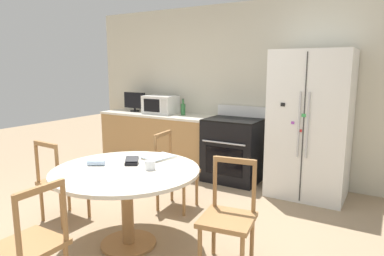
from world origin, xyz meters
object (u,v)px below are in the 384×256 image
object	(u,v)px
refrigerator	(310,125)
candle_glass	(150,166)
oven_range	(233,149)
dining_chair_near	(30,247)
microwave	(160,105)
dining_chair_right	(228,218)
countertop_tv	(135,101)
wallet	(132,162)
counter_bottle	(183,109)
dining_chair_far	(175,172)
dining_chair_left	(62,182)

from	to	relation	value
refrigerator	candle_glass	world-z (taller)	refrigerator
oven_range	dining_chair_near	bearing A→B (deg)	-91.54
microwave	dining_chair_right	distance (m)	3.16
countertop_tv	wallet	bearing A→B (deg)	-50.45
refrigerator	dining_chair_right	world-z (taller)	refrigerator
wallet	dining_chair_near	bearing A→B (deg)	-88.46
microwave	counter_bottle	xyz separation A→B (m)	(0.42, 0.03, -0.05)
counter_bottle	microwave	bearing A→B (deg)	-175.71
dining_chair_far	dining_chair_left	bearing A→B (deg)	-48.48
dining_chair_right	wallet	distance (m)	1.06
dining_chair_near	candle_glass	size ratio (longest dim) A/B	9.51
dining_chair_near	microwave	bearing A→B (deg)	21.44
refrigerator	counter_bottle	size ratio (longest dim) A/B	7.11
countertop_tv	dining_chair_right	world-z (taller)	countertop_tv
dining_chair_near	dining_chair_right	size ratio (longest dim) A/B	1.00
countertop_tv	dining_chair_far	distance (m)	2.27
dining_chair_left	dining_chair_far	distance (m)	1.26
microwave	dining_chair_left	xyz separation A→B (m)	(0.32, -2.26, -0.61)
refrigerator	microwave	size ratio (longest dim) A/B	3.46
oven_range	counter_bottle	size ratio (longest dim) A/B	4.11
countertop_tv	dining_chair_far	size ratio (longest dim) A/B	0.47
countertop_tv	dining_chair_left	distance (m)	2.50
oven_range	dining_chair_right	distance (m)	2.28
oven_range	dining_chair_right	xyz separation A→B (m)	(0.89, -2.09, -0.03)
dining_chair_left	candle_glass	bearing A→B (deg)	5.10
dining_chair_far	wallet	size ratio (longest dim) A/B	5.26
dining_chair_right	dining_chair_far	world-z (taller)	same
countertop_tv	counter_bottle	size ratio (longest dim) A/B	1.63
refrigerator	dining_chair_far	size ratio (longest dim) A/B	2.07
dining_chair_left	counter_bottle	bearing A→B (deg)	89.77
counter_bottle	wallet	bearing A→B (deg)	-69.74
oven_range	dining_chair_left	bearing A→B (deg)	-115.04
dining_chair_near	dining_chair_right	world-z (taller)	same
oven_range	candle_glass	size ratio (longest dim) A/B	11.38
dining_chair_right	oven_range	bearing A→B (deg)	-75.53
refrigerator	dining_chair_near	xyz separation A→B (m)	(-1.16, -3.17, -0.50)
counter_bottle	dining_chair_far	xyz separation A→B (m)	(0.75, -1.37, -0.56)
dining_chair_left	dining_chair_near	xyz separation A→B (m)	(0.94, -1.01, 0.00)
dining_chair_left	wallet	distance (m)	0.98
counter_bottle	dining_chair_right	distance (m)	2.89
countertop_tv	counter_bottle	world-z (taller)	countertop_tv
oven_range	dining_chair_left	world-z (taller)	oven_range
refrigerator	dining_chair_far	xyz separation A→B (m)	(-1.25, -1.24, -0.50)
microwave	dining_chair_right	xyz separation A→B (m)	(2.24, -2.14, -0.61)
dining_chair_left	oven_range	bearing A→B (deg)	67.37
refrigerator	dining_chair_near	bearing A→B (deg)	-110.11
counter_bottle	dining_chair_left	size ratio (longest dim) A/B	0.29
dining_chair_far	refrigerator	bearing A→B (deg)	129.54
counter_bottle	candle_glass	bearing A→B (deg)	-64.56
dining_chair_right	wallet	size ratio (longest dim) A/B	5.26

